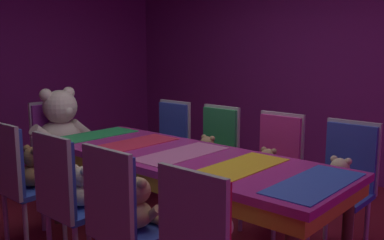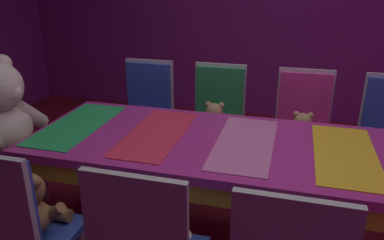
{
  "view_description": "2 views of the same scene",
  "coord_description": "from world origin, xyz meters",
  "px_view_note": "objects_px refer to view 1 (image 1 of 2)",
  "views": [
    {
      "loc": [
        -2.31,
        -2.15,
        1.53
      ],
      "look_at": [
        0.12,
        0.01,
        0.98
      ],
      "focal_mm": 40.44,
      "sensor_mm": 36.0,
      "label": 1
    },
    {
      "loc": [
        -1.97,
        -0.23,
        1.64
      ],
      "look_at": [
        -0.07,
        0.29,
        0.88
      ],
      "focal_mm": 35.36,
      "sensor_mm": 36.0,
      "label": 2
    }
  ],
  "objects_px": {
    "teddy_left_2": "(83,189)",
    "throne_chair": "(53,139)",
    "teddy_left_3": "(35,169)",
    "chair_right_1": "(276,159)",
    "teddy_right_0": "(339,179)",
    "chair_right_2": "(216,147)",
    "chair_left_1": "(119,212)",
    "teddy_left_1": "(138,206)",
    "banquet_table": "(182,165)",
    "chair_left_2": "(64,191)",
    "chair_left_3": "(17,173)",
    "king_teddy_bear": "(62,127)",
    "chair_right_0": "(347,173)",
    "teddy_right_2": "(207,152)",
    "teddy_right_1": "(267,166)",
    "chair_right_3": "(170,139)"
  },
  "relations": [
    {
      "from": "teddy_right_0",
      "to": "chair_right_2",
      "type": "height_order",
      "value": "chair_right_2"
    },
    {
      "from": "banquet_table",
      "to": "chair_right_1",
      "type": "relative_size",
      "value": 2.56
    },
    {
      "from": "teddy_left_2",
      "to": "throne_chair",
      "type": "distance_m",
      "value": 1.67
    },
    {
      "from": "chair_left_3",
      "to": "king_teddy_bear",
      "type": "height_order",
      "value": "king_teddy_bear"
    },
    {
      "from": "banquet_table",
      "to": "chair_left_2",
      "type": "relative_size",
      "value": 2.56
    },
    {
      "from": "chair_right_3",
      "to": "teddy_left_2",
      "type": "bearing_deg",
      "value": 23.18
    },
    {
      "from": "banquet_table",
      "to": "teddy_right_2",
      "type": "bearing_deg",
      "value": 25.31
    },
    {
      "from": "teddy_left_1",
      "to": "banquet_table",
      "type": "bearing_deg",
      "value": 22.18
    },
    {
      "from": "teddy_left_2",
      "to": "teddy_right_1",
      "type": "height_order",
      "value": "teddy_left_2"
    },
    {
      "from": "chair_right_2",
      "to": "throne_chair",
      "type": "xyz_separation_m",
      "value": [
        -0.83,
        1.48,
        0.0
      ]
    },
    {
      "from": "teddy_left_2",
      "to": "king_teddy_bear",
      "type": "xyz_separation_m",
      "value": [
        0.69,
        1.35,
        0.17
      ]
    },
    {
      "from": "chair_left_1",
      "to": "teddy_left_1",
      "type": "height_order",
      "value": "chair_left_1"
    },
    {
      "from": "teddy_left_1",
      "to": "throne_chair",
      "type": "bearing_deg",
      "value": 71.94
    },
    {
      "from": "teddy_right_0",
      "to": "chair_left_1",
      "type": "bearing_deg",
      "value": -23.66
    },
    {
      "from": "teddy_right_1",
      "to": "throne_chair",
      "type": "height_order",
      "value": "throne_chair"
    },
    {
      "from": "chair_left_1",
      "to": "chair_right_0",
      "type": "height_order",
      "value": "same"
    },
    {
      "from": "throne_chair",
      "to": "king_teddy_bear",
      "type": "distance_m",
      "value": 0.23
    },
    {
      "from": "teddy_right_2",
      "to": "chair_right_2",
      "type": "bearing_deg",
      "value": 180.0
    },
    {
      "from": "teddy_left_3",
      "to": "teddy_right_1",
      "type": "bearing_deg",
      "value": -42.32
    },
    {
      "from": "chair_left_1",
      "to": "king_teddy_bear",
      "type": "relative_size",
      "value": 1.37
    },
    {
      "from": "teddy_right_1",
      "to": "chair_left_1",
      "type": "bearing_deg",
      "value": -1.9
    },
    {
      "from": "teddy_right_2",
      "to": "chair_right_3",
      "type": "bearing_deg",
      "value": -102.1
    },
    {
      "from": "chair_right_1",
      "to": "king_teddy_bear",
      "type": "relative_size",
      "value": 1.37
    },
    {
      "from": "teddy_left_1",
      "to": "teddy_right_2",
      "type": "relative_size",
      "value": 1.18
    },
    {
      "from": "chair_right_1",
      "to": "teddy_left_3",
      "type": "bearing_deg",
      "value": -39.53
    },
    {
      "from": "chair_right_0",
      "to": "teddy_right_0",
      "type": "distance_m",
      "value": 0.14
    },
    {
      "from": "chair_right_0",
      "to": "teddy_right_2",
      "type": "xyz_separation_m",
      "value": [
        -0.13,
        1.26,
        -0.02
      ]
    },
    {
      "from": "chair_right_3",
      "to": "throne_chair",
      "type": "bearing_deg",
      "value": -46.99
    },
    {
      "from": "teddy_left_2",
      "to": "banquet_table",
      "type": "bearing_deg",
      "value": -22.25
    },
    {
      "from": "teddy_right_0",
      "to": "chair_right_3",
      "type": "relative_size",
      "value": 0.31
    },
    {
      "from": "throne_chair",
      "to": "chair_left_2",
      "type": "bearing_deg",
      "value": -28.59
    },
    {
      "from": "banquet_table",
      "to": "teddy_left_2",
      "type": "bearing_deg",
      "value": 157.75
    },
    {
      "from": "teddy_left_3",
      "to": "throne_chair",
      "type": "relative_size",
      "value": 0.35
    },
    {
      "from": "teddy_right_0",
      "to": "king_teddy_bear",
      "type": "distance_m",
      "value": 2.66
    },
    {
      "from": "teddy_left_2",
      "to": "chair_right_2",
      "type": "xyz_separation_m",
      "value": [
        1.52,
        0.05,
        0.02
      ]
    },
    {
      "from": "chair_right_0",
      "to": "king_teddy_bear",
      "type": "relative_size",
      "value": 1.37
    },
    {
      "from": "chair_left_3",
      "to": "chair_right_2",
      "type": "relative_size",
      "value": 1.0
    },
    {
      "from": "teddy_right_0",
      "to": "chair_right_3",
      "type": "bearing_deg",
      "value": -94.26
    },
    {
      "from": "chair_right_1",
      "to": "throne_chair",
      "type": "bearing_deg",
      "value": -68.8
    },
    {
      "from": "chair_right_1",
      "to": "king_teddy_bear",
      "type": "bearing_deg",
      "value": -67.13
    },
    {
      "from": "chair_left_1",
      "to": "teddy_right_1",
      "type": "xyz_separation_m",
      "value": [
        1.51,
        -0.05,
        -0.03
      ]
    },
    {
      "from": "teddy_left_1",
      "to": "chair_left_2",
      "type": "distance_m",
      "value": 0.58
    },
    {
      "from": "banquet_table",
      "to": "king_teddy_bear",
      "type": "height_order",
      "value": "king_teddy_bear"
    },
    {
      "from": "chair_left_1",
      "to": "teddy_right_1",
      "type": "distance_m",
      "value": 1.51
    },
    {
      "from": "teddy_left_3",
      "to": "chair_right_3",
      "type": "height_order",
      "value": "chair_right_3"
    },
    {
      "from": "teddy_right_0",
      "to": "throne_chair",
      "type": "bearing_deg",
      "value": -76.05
    },
    {
      "from": "teddy_left_3",
      "to": "chair_right_1",
      "type": "xyz_separation_m",
      "value": [
        1.51,
        -1.25,
        -0.0
      ]
    },
    {
      "from": "teddy_left_1",
      "to": "chair_right_1",
      "type": "height_order",
      "value": "chair_right_1"
    },
    {
      "from": "teddy_right_1",
      "to": "throne_chair",
      "type": "bearing_deg",
      "value": -72.19
    },
    {
      "from": "teddy_left_2",
      "to": "throne_chair",
      "type": "height_order",
      "value": "throne_chair"
    }
  ]
}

